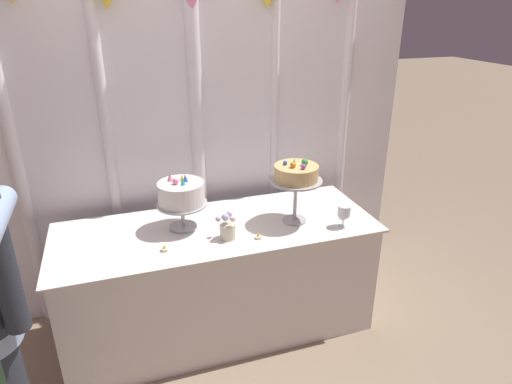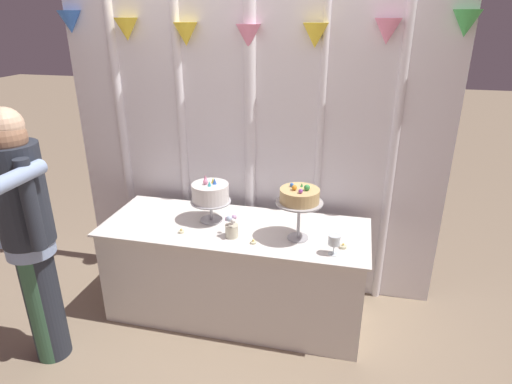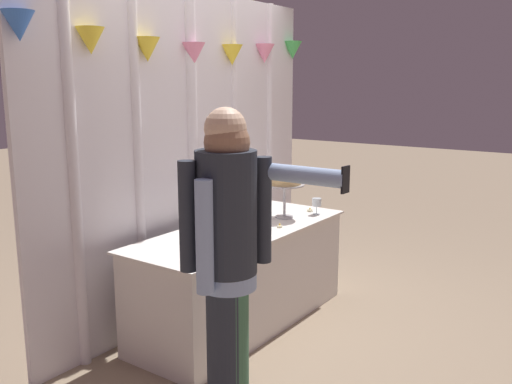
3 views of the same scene
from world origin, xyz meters
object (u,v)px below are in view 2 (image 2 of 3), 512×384
Objects in this scene: flower_vase at (232,228)px; guest_man_pink_jacket at (28,231)px; guest_girl_blue_dress at (26,234)px; tealight_far_left at (181,232)px; tealight_near_right at (343,247)px; tealight_near_left at (253,242)px; cake_display_nearleft at (210,194)px; wine_glass at (334,241)px; cake_display_nearright at (300,198)px; cake_table at (236,270)px.

flower_vase is 1.24m from guest_man_pink_jacket.
tealight_far_left is at bearing 36.49° from guest_girl_blue_dress.
tealight_near_right is at bearing 2.31° from tealight_far_left.
tealight_near_left is at bearing 22.41° from guest_girl_blue_dress.
cake_display_nearleft is 7.02× the size of tealight_near_right.
cake_display_nearleft is 0.20× the size of guest_man_pink_jacket.
wine_glass is 3.17× the size of tealight_far_left.
guest_man_pink_jacket reaches higher than cake_display_nearright.
cake_display_nearleft is 1.18m from guest_girl_blue_dress.
tealight_near_left is at bearing -18.94° from flower_vase.
cake_display_nearright is at bearing 7.45° from tealight_far_left.
guest_girl_blue_dress is at bearing -87.05° from guest_man_pink_jacket.
cake_table is 11.79× the size of flower_vase.
tealight_near_right is 1.93m from guest_girl_blue_dress.
flower_vase is 1.24m from guest_girl_blue_dress.
cake_display_nearleft is 0.94m from wine_glass.
cake_table is 0.86m from tealight_near_right.
tealight_near_right is (0.76, -0.13, 0.37)m from cake_table.
guest_man_pink_jacket is (-1.07, -0.71, 0.56)m from cake_table.
wine_glass is 0.53m from tealight_near_left.
wine_glass reaches higher than tealight_far_left.
flower_vase is 0.74m from tealight_near_right.
cake_display_nearleft is at bearing 168.97° from cake_display_nearright.
guest_man_pink_jacket reaches higher than tealight_far_left.
tealight_near_left is 1.37m from guest_man_pink_jacket.
guest_girl_blue_dress reaches higher than wine_glass.
cake_display_nearleft is at bearing 40.73° from guest_man_pink_jacket.
cake_display_nearright reaches higher than wine_glass.
wine_glass is at bearing -120.98° from tealight_near_right.
wine_glass is at bearing -2.70° from tealight_far_left.
cake_display_nearright is 2.98× the size of wine_glass.
guest_man_pink_jacket reaches higher than tealight_near_left.
cake_table is 1.40m from guest_man_pink_jacket.
cake_display_nearright is 8.35× the size of tealight_near_right.
cake_display_nearleft is 0.67m from cake_display_nearright.
wine_glass is 1.04m from tealight_far_left.
wine_glass is 0.08× the size of guest_girl_blue_dress.
tealight_near_left is 0.86× the size of tealight_near_right.
guest_girl_blue_dress is (-0.74, -0.55, 0.17)m from tealight_far_left.
tealight_near_right is at bearing -10.00° from cake_table.
cake_display_nearright is (0.46, -0.07, 0.66)m from cake_table.
tealight_far_left is at bearing -177.69° from tealight_near_right.
tealight_near_left is (0.19, -0.21, 0.37)m from cake_table.
guest_man_pink_jacket is at bearing -153.12° from flower_vase.
cake_display_nearright is 0.84m from tealight_far_left.
tealight_near_right is 0.03× the size of guest_girl_blue_dress.
guest_man_pink_jacket is (-1.26, -0.50, 0.19)m from tealight_near_left.
cake_display_nearleft reaches higher than cake_table.
tealight_far_left is (-0.14, -0.23, -0.20)m from cake_display_nearleft.
cake_display_nearleft is at bearing 136.13° from flower_vase.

